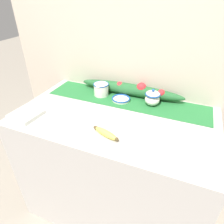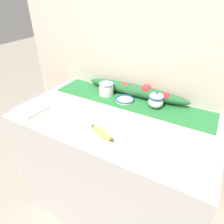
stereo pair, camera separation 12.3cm
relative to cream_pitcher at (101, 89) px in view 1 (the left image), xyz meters
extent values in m
plane|color=gray|center=(0.20, -0.22, -0.98)|extent=(12.00, 12.00, 0.00)
cube|color=#B7B2AD|center=(0.20, -0.22, -0.52)|extent=(1.28, 0.73, 0.92)
cube|color=beige|center=(0.20, 0.16, 0.22)|extent=(2.08, 0.04, 2.40)
cube|color=#236B33|center=(0.20, 0.00, -0.05)|extent=(1.17, 0.26, 0.00)
cylinder|color=white|center=(0.00, 0.00, 0.00)|extent=(0.11, 0.11, 0.09)
torus|color=#194793|center=(0.00, 0.00, 0.04)|extent=(0.11, 0.11, 0.01)
torus|color=white|center=(0.00, 0.06, 0.00)|extent=(0.05, 0.01, 0.05)
ellipsoid|color=white|center=(0.00, -0.05, 0.04)|extent=(0.03, 0.02, 0.02)
ellipsoid|color=white|center=(0.39, 0.00, -0.01)|extent=(0.10, 0.10, 0.08)
torus|color=#194793|center=(0.39, 0.00, 0.03)|extent=(0.10, 0.10, 0.01)
ellipsoid|color=white|center=(0.39, 0.00, 0.04)|extent=(0.09, 0.09, 0.03)
sphere|color=#194793|center=(0.39, 0.00, 0.06)|extent=(0.02, 0.02, 0.02)
cylinder|color=white|center=(0.17, -0.02, -0.05)|extent=(0.13, 0.13, 0.01)
torus|color=#194793|center=(0.17, -0.02, -0.04)|extent=(0.13, 0.13, 0.01)
ellipsoid|color=#DBCC4C|center=(0.23, -0.44, -0.03)|extent=(0.17, 0.09, 0.04)
ellipsoid|color=brown|center=(0.16, -0.41, -0.03)|extent=(0.04, 0.03, 0.02)
ellipsoid|color=brown|center=(0.30, -0.46, -0.03)|extent=(0.03, 0.03, 0.02)
cube|color=silver|center=(0.38, -0.18, -0.05)|extent=(0.14, 0.03, 0.00)
ellipsoid|color=silver|center=(0.48, -0.19, -0.05)|extent=(0.05, 0.04, 0.01)
cube|color=white|center=(-0.32, -0.45, -0.04)|extent=(0.18, 0.18, 0.03)
ellipsoid|color=#235B2D|center=(0.20, 0.09, -0.01)|extent=(0.80, 0.10, 0.09)
sphere|color=red|center=(-0.03, 0.07, 0.01)|extent=(0.05, 0.05, 0.05)
sphere|color=red|center=(0.12, 0.08, 0.01)|extent=(0.06, 0.06, 0.06)
sphere|color=red|center=(0.28, 0.09, 0.02)|extent=(0.07, 0.07, 0.07)
sphere|color=red|center=(0.43, 0.07, 0.02)|extent=(0.05, 0.05, 0.05)
camera|label=1|loc=(0.59, -1.23, 0.65)|focal=32.00mm
camera|label=2|loc=(0.70, -1.17, 0.65)|focal=32.00mm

